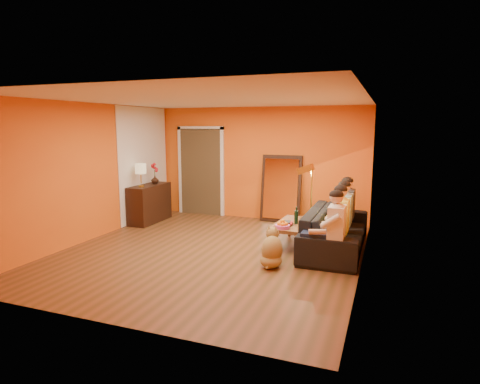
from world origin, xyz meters
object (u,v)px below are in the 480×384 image
at_px(sofa, 336,230).
at_px(coffee_table, 294,234).
at_px(vase, 155,180).
at_px(person_mid_right, 344,215).
at_px(mirror_frame, 281,189).
at_px(dog, 272,247).
at_px(tumbler, 302,220).
at_px(wine_bottle, 296,215).
at_px(person_far_right, 347,209).
at_px(laptop, 307,219).
at_px(person_mid_left, 341,222).
at_px(floor_lamp, 311,205).
at_px(table_lamp, 141,175).
at_px(person_far_left, 336,230).
at_px(sideboard, 150,203).

xyz_separation_m(sofa, coffee_table, (-0.75, -0.02, -0.14)).
xyz_separation_m(coffee_table, vase, (-3.49, 0.91, 0.73)).
bearing_deg(person_mid_right, coffee_table, -172.15).
xyz_separation_m(mirror_frame, dog, (0.64, -2.96, -0.45)).
bearing_deg(tumbler, wine_bottle, -112.38).
relative_size(wine_bottle, vase, 1.73).
bearing_deg(person_far_right, mirror_frame, 145.99).
height_order(coffee_table, vase, vase).
relative_size(person_far_right, laptop, 4.12).
bearing_deg(coffee_table, tumbler, 48.22).
xyz_separation_m(sofa, person_mid_left, (0.13, -0.45, 0.26)).
height_order(sofa, floor_lamp, floor_lamp).
xyz_separation_m(table_lamp, wine_bottle, (3.54, -0.41, -0.53)).
xyz_separation_m(person_mid_right, laptop, (-0.70, 0.23, -0.18)).
bearing_deg(floor_lamp, wine_bottle, -113.99).
relative_size(wine_bottle, tumbler, 3.41).
relative_size(person_far_left, vase, 6.80).
relative_size(mirror_frame, table_lamp, 2.98).
bearing_deg(laptop, sideboard, 175.20).
bearing_deg(coffee_table, dog, -89.63).
relative_size(dog, person_mid_right, 0.51).
xyz_separation_m(person_mid_right, wine_bottle, (-0.83, -0.17, -0.03)).
bearing_deg(floor_lamp, sofa, -23.42).
height_order(table_lamp, coffee_table, table_lamp).
height_order(coffee_table, floor_lamp, floor_lamp).
distance_m(sofa, wine_bottle, 0.73).
distance_m(sofa, laptop, 0.66).
bearing_deg(person_mid_right, laptop, 161.75).
bearing_deg(sideboard, mirror_frame, 21.16).
xyz_separation_m(table_lamp, floor_lamp, (3.74, -0.06, -0.39)).
xyz_separation_m(sofa, laptop, (-0.57, 0.33, 0.08)).
bearing_deg(table_lamp, floor_lamp, -0.90).
relative_size(sideboard, sofa, 0.49).
bearing_deg(mirror_frame, person_far_left, -59.81).
relative_size(sideboard, person_mid_left, 0.97).
bearing_deg(floor_lamp, sideboard, -179.71).
height_order(table_lamp, laptop, table_lamp).
bearing_deg(wine_bottle, tumbler, 67.62).
xyz_separation_m(floor_lamp, dog, (-0.31, -1.52, -0.41)).
bearing_deg(person_far_right, sideboard, -179.82).
relative_size(table_lamp, person_mid_right, 0.42).
height_order(person_mid_left, wine_bottle, person_mid_left).
bearing_deg(coffee_table, person_far_left, -44.99).
xyz_separation_m(person_far_left, wine_bottle, (-0.83, 0.93, -0.03)).
xyz_separation_m(person_far_left, tumbler, (-0.76, 1.10, -0.15)).
bearing_deg(sideboard, coffee_table, -10.64).
relative_size(sideboard, tumbler, 12.97).
bearing_deg(mirror_frame, laptop, -57.46).
height_order(sofa, person_mid_right, person_mid_right).
bearing_deg(sofa, person_far_left, -172.59).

